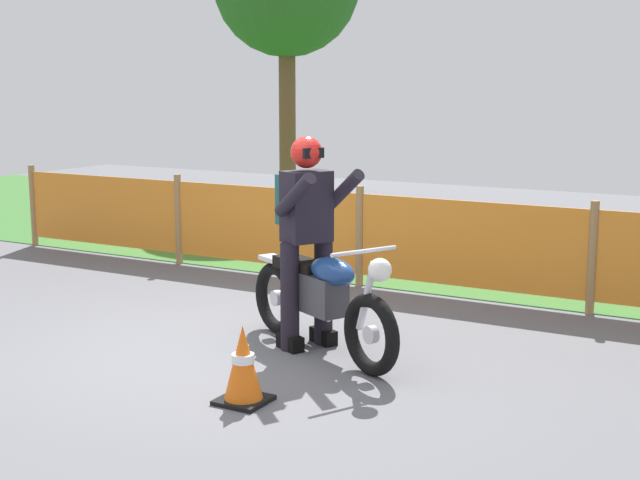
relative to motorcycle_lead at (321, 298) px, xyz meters
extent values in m
cube|color=#5B5B60|center=(-0.80, -0.55, -0.45)|extent=(24.00, 24.00, 0.02)
cube|color=#386B2D|center=(-0.80, 5.31, -0.44)|extent=(24.00, 6.15, 0.01)
cylinder|color=#997547|center=(-5.54, 2.24, 0.08)|extent=(0.08, 0.08, 1.05)
cylinder|color=#997547|center=(-3.17, 2.24, 0.08)|extent=(0.08, 0.08, 1.05)
cylinder|color=#997547|center=(-0.80, 2.24, 0.08)|extent=(0.08, 0.08, 1.05)
cylinder|color=#997547|center=(1.58, 2.24, 0.08)|extent=(0.08, 0.08, 1.05)
cube|color=orange|center=(-4.35, 2.24, 0.10)|extent=(2.29, 0.02, 0.85)
cube|color=orange|center=(-1.98, 2.24, 0.10)|extent=(2.29, 0.02, 0.85)
cube|color=orange|center=(0.39, 2.24, 0.10)|extent=(2.29, 0.02, 0.85)
cylinder|color=brown|center=(-4.54, 6.95, 0.99)|extent=(0.28, 0.28, 2.87)
torus|color=black|center=(0.58, -0.30, -0.14)|extent=(0.59, 0.37, 0.61)
cylinder|color=silver|center=(0.58, -0.30, -0.14)|extent=(0.14, 0.11, 0.13)
torus|color=black|center=(-0.60, 0.31, -0.14)|extent=(0.59, 0.37, 0.61)
cylinder|color=silver|center=(-0.60, 0.31, -0.14)|extent=(0.14, 0.11, 0.13)
cube|color=#38383D|center=(-0.05, 0.03, 0.03)|extent=(0.61, 0.46, 0.30)
ellipsoid|color=navy|center=(0.14, -0.07, 0.24)|extent=(0.54, 0.43, 0.21)
cube|color=black|center=(-0.27, 0.13, 0.21)|extent=(0.57, 0.43, 0.09)
cube|color=silver|center=(-0.60, 0.31, 0.19)|extent=(0.37, 0.29, 0.04)
cylinder|color=silver|center=(0.53, -0.27, 0.13)|extent=(0.22, 0.15, 0.54)
sphere|color=white|center=(0.66, -0.34, 0.35)|extent=(0.23, 0.23, 0.17)
cylinder|color=silver|center=(0.50, -0.25, 0.46)|extent=(0.29, 0.52, 0.03)
cylinder|color=silver|center=(-0.25, 0.27, -0.20)|extent=(0.50, 0.30, 0.07)
cylinder|color=black|center=(-0.11, 0.23, -0.01)|extent=(0.20, 0.20, 0.86)
cube|color=black|center=(-0.11, 0.23, -0.38)|extent=(0.28, 0.22, 0.12)
cylinder|color=black|center=(-0.25, -0.05, -0.01)|extent=(0.20, 0.20, 0.86)
cube|color=black|center=(-0.25, -0.05, -0.38)|extent=(0.28, 0.22, 0.12)
cube|color=black|center=(-0.18, 0.09, 0.70)|extent=(0.38, 0.43, 0.56)
cylinder|color=black|center=(0.08, 0.20, 0.82)|extent=(0.48, 0.31, 0.38)
cylinder|color=black|center=(-0.12, -0.19, 0.82)|extent=(0.48, 0.31, 0.38)
sphere|color=red|center=(-0.18, 0.09, 1.12)|extent=(0.34, 0.34, 0.25)
cube|color=black|center=(-0.09, 0.04, 1.12)|extent=(0.11, 0.17, 0.08)
cube|color=#194C47|center=(-0.33, 0.17, 0.74)|extent=(0.27, 0.32, 0.40)
cube|color=black|center=(0.09, -1.22, -0.43)|extent=(0.32, 0.32, 0.03)
cone|color=orange|center=(0.09, -1.22, -0.16)|extent=(0.26, 0.26, 0.50)
cylinder|color=white|center=(0.09, -1.22, -0.14)|extent=(0.15, 0.15, 0.06)
camera|label=1|loc=(3.29, -5.87, 1.66)|focal=49.80mm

